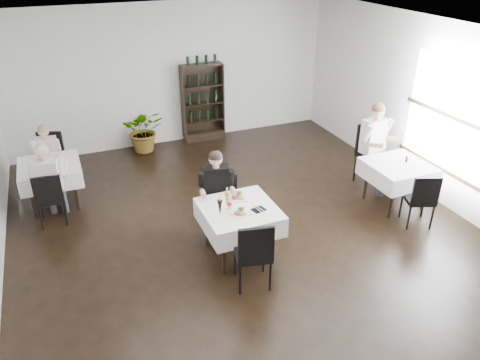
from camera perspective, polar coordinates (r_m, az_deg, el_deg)
name	(u,v)px	position (r m, az deg, el deg)	size (l,w,h in m)	color
room_shell	(260,157)	(6.30, 2.40, 2.82)	(9.00, 9.00, 9.00)	black
window_right	(458,122)	(8.28, 25.02, 6.41)	(0.06, 2.30, 1.85)	white
wine_shelf	(203,104)	(10.50, -4.55, 9.28)	(0.90, 0.28, 1.75)	black
main_table	(239,217)	(6.62, -0.12, -4.52)	(1.03, 1.03, 0.77)	black
left_table	(50,172)	(8.46, -22.11, 0.87)	(0.98, 0.98, 0.77)	black
right_table	(397,172)	(8.29, 18.63, 0.95)	(0.98, 0.98, 0.77)	black
potted_tree	(144,130)	(10.20, -11.59, 5.99)	(0.85, 0.74, 0.94)	#22571E
main_chair_far	(225,200)	(7.25, -1.87, -2.44)	(0.50, 0.50, 0.89)	black
main_chair_near	(254,251)	(6.03, 1.70, -8.67)	(0.54, 0.55, 1.00)	black
left_chair_far	(51,156)	(9.25, -22.09, 2.76)	(0.57, 0.57, 0.99)	black
left_chair_near	(49,196)	(7.91, -22.21, -1.79)	(0.44, 0.44, 0.92)	black
right_chair_far	(372,151)	(8.88, 15.78, 3.38)	(0.58, 0.59, 1.14)	black
right_chair_near	(421,197)	(7.82, 21.24, -1.93)	(0.55, 0.55, 0.93)	black
diner_main	(217,188)	(6.95, -2.84, -1.03)	(0.57, 0.60, 1.40)	#3F3E46
diner_left_far	(47,154)	(8.91, -22.42, 2.91)	(0.50, 0.52, 1.25)	#3F3E46
diner_left_near	(48,177)	(7.87, -22.33, 0.35)	(0.57, 0.60, 1.39)	#3F3E46
diner_right_far	(378,140)	(8.64, 16.42, 4.67)	(0.66, 0.69, 1.61)	#3F3E46
plate_far	(237,197)	(6.77, -0.32, -2.07)	(0.33, 0.33, 0.09)	white
plate_near	(240,212)	(6.40, -0.01, -3.98)	(0.29, 0.29, 0.08)	white
pilsner_dark	(220,208)	(6.29, -2.46, -3.47)	(0.07, 0.07, 0.31)	black
pilsner_lager	(227,200)	(6.47, -1.58, -2.42)	(0.07, 0.07, 0.32)	gold
coke_bottle	(230,202)	(6.47, -1.27, -2.75)	(0.06, 0.06, 0.25)	silver
napkin_cutlery	(259,209)	(6.49, 2.28, -3.61)	(0.21, 0.20, 0.02)	black
pepper_mill	(407,159)	(8.31, 19.64, 2.38)	(0.04, 0.04, 0.10)	black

